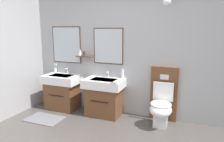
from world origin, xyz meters
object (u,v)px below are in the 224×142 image
vanity_sink_left (63,91)px  toothbrush_cup (55,70)px  vanity_sink_right (104,96)px  soap_dispenser (123,74)px  toilet (162,103)px

vanity_sink_left → toothbrush_cup: (-0.30, 0.18, 0.39)m
vanity_sink_right → toothbrush_cup: bearing=171.8°
vanity_sink_left → vanity_sink_right: 0.95m
toothbrush_cup → soap_dispenser: soap_dispenser is taller
toothbrush_cup → vanity_sink_left: bearing=-31.3°
toothbrush_cup → toilet: bearing=-3.9°
vanity_sink_left → toilet: 2.06m
vanity_sink_right → soap_dispenser: 0.56m
vanity_sink_left → toothbrush_cup: toothbrush_cup is taller
toilet → soap_dispenser: size_ratio=4.97×
toilet → soap_dispenser: bearing=167.9°
vanity_sink_right → soap_dispenser: bearing=31.8°
vanity_sink_left → vanity_sink_right: (0.95, 0.00, 0.00)m
toilet → soap_dispenser: toilet is taller
vanity_sink_left → toilet: toilet is taller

